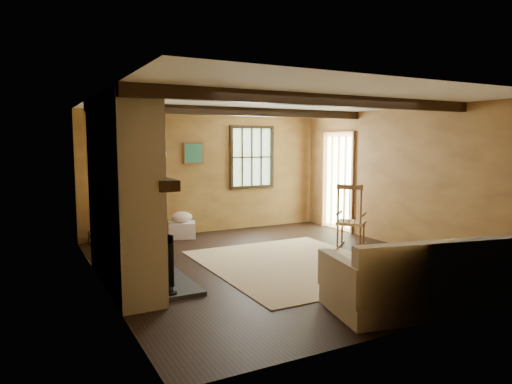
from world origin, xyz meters
TOP-DOWN VIEW (x-y plane):
  - ground at (0.00, 0.00)m, footprint 5.50×5.50m
  - room_envelope at (0.22, 0.26)m, footprint 5.02×5.52m
  - fireplace at (-2.23, -0.00)m, footprint 1.02×2.30m
  - rug at (0.20, -0.20)m, footprint 2.50×3.00m
  - rocking_chair at (1.64, 0.26)m, footprint 0.89×0.84m
  - sofa at (0.46, -2.41)m, footprint 2.18×1.31m
  - firewood_pile at (-2.00, 2.60)m, footprint 0.67×0.12m
  - laundry_basket at (-0.67, 2.40)m, footprint 0.59×0.51m
  - basket_pillow at (-0.67, 2.40)m, footprint 0.50×0.46m
  - armchair at (-1.58, 2.11)m, footprint 1.12×1.12m

SIDE VIEW (x-z plane):
  - ground at x=0.00m, z-range 0.00..0.00m
  - rug at x=0.20m, z-range 0.00..0.01m
  - firewood_pile at x=-2.00m, z-range 0.00..0.25m
  - laundry_basket at x=-0.67m, z-range 0.00..0.30m
  - sofa at x=0.46m, z-range -0.12..0.71m
  - armchair at x=-1.58m, z-range 0.00..0.75m
  - basket_pillow at x=-0.67m, z-range 0.30..0.50m
  - rocking_chair at x=1.64m, z-range -0.09..1.03m
  - fireplace at x=-2.23m, z-range -0.10..2.30m
  - room_envelope at x=0.22m, z-range 0.41..2.85m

